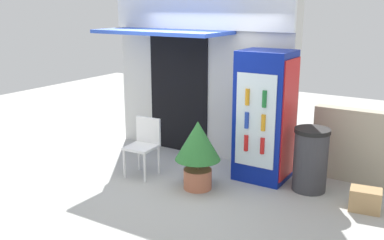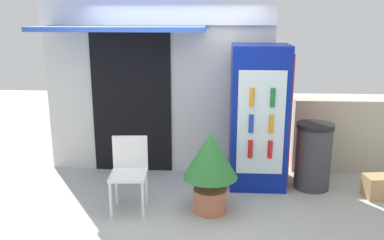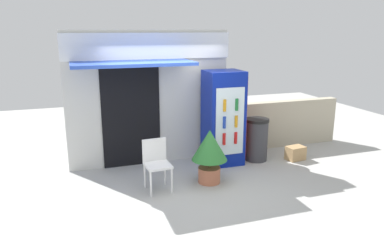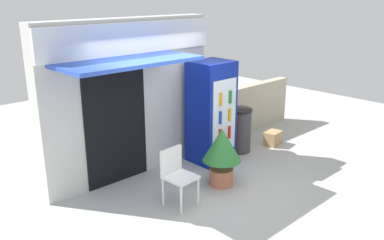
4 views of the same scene
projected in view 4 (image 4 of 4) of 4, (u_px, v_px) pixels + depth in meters
name	position (u px, v px, depth m)	size (l,w,h in m)	color
ground	(202.00, 195.00, 6.71)	(16.00, 16.00, 0.00)	#B2B2AD
storefront_building	(129.00, 96.00, 7.11)	(3.40, 1.33, 2.79)	silver
drink_cooler	(211.00, 112.00, 7.81)	(0.78, 0.73, 1.98)	navy
plastic_chair	(177.00, 172.00, 6.28)	(0.46, 0.48, 0.91)	white
potted_plant_near_shop	(222.00, 150.00, 6.88)	(0.66, 0.66, 1.02)	#BC6B4C
trash_bin	(239.00, 130.00, 8.41)	(0.51, 0.51, 0.93)	#38383D
stone_boundary_wall	(249.00, 108.00, 9.65)	(2.70, 0.22, 1.12)	#B7AD93
cardboard_box	(273.00, 138.00, 8.86)	(0.39, 0.27, 0.30)	tan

